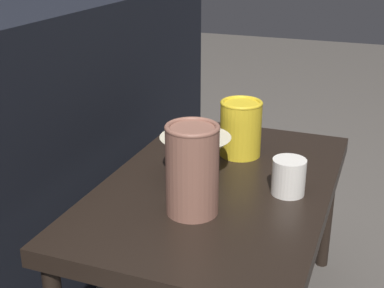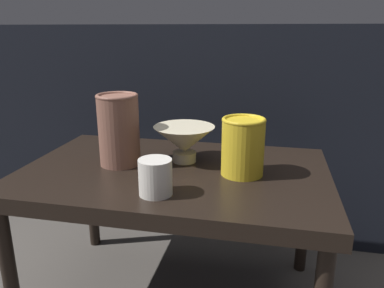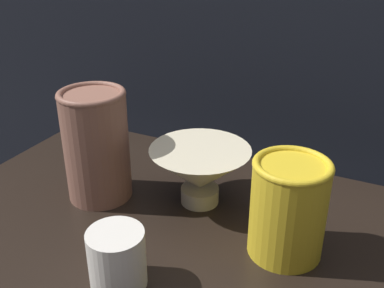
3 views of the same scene
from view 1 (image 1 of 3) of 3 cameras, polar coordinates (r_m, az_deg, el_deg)
table at (r=1.27m, az=2.83°, el=-5.74°), size 0.80×0.51×0.40m
couch_backdrop at (r=1.54m, az=-19.42°, el=-0.92°), size 1.77×0.50×0.77m
bowl at (r=1.25m, az=0.36°, el=-0.88°), size 0.17×0.17×0.10m
vase_textured_left at (r=1.08m, az=0.03°, el=-2.62°), size 0.11×0.11×0.19m
vase_colorful_right at (r=1.38m, az=5.27°, el=1.78°), size 0.11×0.11×0.15m
cup at (r=1.20m, az=10.28°, el=-3.42°), size 0.07×0.07×0.08m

